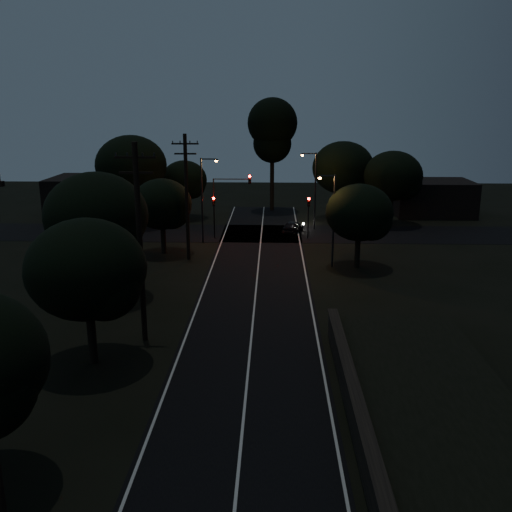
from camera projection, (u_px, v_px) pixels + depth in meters
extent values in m
cube|color=black|center=(255.00, 299.00, 38.78)|extent=(8.00, 70.00, 0.02)
cube|color=black|center=(261.00, 233.00, 58.08)|extent=(60.00, 8.00, 0.02)
cube|color=beige|center=(255.00, 299.00, 38.78)|extent=(0.12, 70.00, 0.01)
cube|color=beige|center=(200.00, 298.00, 38.89)|extent=(0.12, 70.00, 0.01)
cube|color=beige|center=(310.00, 299.00, 38.67)|extent=(0.12, 70.00, 0.01)
cube|color=black|center=(368.00, 460.00, 20.12)|extent=(0.40, 26.00, 1.50)
cube|color=black|center=(369.00, 440.00, 19.91)|extent=(0.55, 26.00, 0.10)
cube|color=black|center=(464.00, 466.00, 20.06)|extent=(6.50, 26.00, 1.20)
cylinder|color=black|center=(140.00, 245.00, 30.77)|extent=(0.30, 0.30, 11.00)
cube|color=black|center=(135.00, 157.00, 29.54)|extent=(2.20, 0.12, 0.12)
cube|color=black|center=(136.00, 173.00, 29.75)|extent=(1.80, 0.12, 0.12)
cylinder|color=black|center=(187.00, 198.00, 47.24)|extent=(0.30, 0.30, 10.50)
cube|color=black|center=(185.00, 144.00, 46.07)|extent=(2.20, 0.12, 0.12)
cube|color=black|center=(185.00, 154.00, 46.28)|extent=(1.80, 0.12, 0.12)
cylinder|color=black|center=(92.00, 337.00, 29.01)|extent=(0.44, 0.44, 2.80)
ellipsoid|color=black|center=(86.00, 269.00, 28.06)|extent=(5.93, 5.93, 5.04)
sphere|color=black|center=(105.00, 284.00, 27.62)|extent=(3.56, 3.56, 3.56)
cylinder|color=black|center=(101.00, 276.00, 38.69)|extent=(0.44, 0.44, 3.16)
ellipsoid|color=black|center=(96.00, 216.00, 37.60)|extent=(6.81, 6.81, 5.79)
sphere|color=black|center=(112.00, 228.00, 37.09)|extent=(4.09, 4.09, 4.09)
cylinder|color=black|center=(163.00, 240.00, 50.30)|extent=(0.44, 0.44, 2.44)
ellipsoid|color=black|center=(162.00, 204.00, 49.46)|extent=(5.21, 5.21, 4.43)
sphere|color=black|center=(171.00, 211.00, 49.07)|extent=(3.13, 3.13, 3.13)
cylinder|color=black|center=(185.00, 207.00, 65.75)|extent=(0.44, 0.44, 2.42)
ellipsoid|color=black|center=(184.00, 180.00, 64.92)|extent=(5.19, 5.19, 4.41)
sphere|color=black|center=(192.00, 185.00, 64.53)|extent=(3.12, 3.12, 3.12)
cylinder|color=black|center=(134.00, 208.00, 61.89)|extent=(0.44, 0.44, 3.59)
ellipsoid|color=black|center=(131.00, 165.00, 60.68)|extent=(7.55, 7.55, 6.42)
sphere|color=black|center=(142.00, 174.00, 60.11)|extent=(4.53, 4.53, 4.53)
cylinder|color=black|center=(342.00, 205.00, 65.10)|extent=(0.44, 0.44, 3.22)
ellipsoid|color=black|center=(343.00, 168.00, 64.00)|extent=(6.93, 6.93, 5.89)
sphere|color=black|center=(355.00, 175.00, 63.48)|extent=(4.16, 4.16, 4.16)
cylinder|color=black|center=(391.00, 211.00, 62.10)|extent=(0.44, 0.44, 2.94)
ellipsoid|color=black|center=(393.00, 176.00, 61.10)|extent=(6.28, 6.28, 5.34)
sphere|color=black|center=(404.00, 183.00, 60.62)|extent=(3.77, 3.77, 3.77)
cylinder|color=black|center=(357.00, 252.00, 45.93)|extent=(0.44, 0.44, 2.51)
ellipsoid|color=black|center=(359.00, 212.00, 45.08)|extent=(5.34, 5.34, 4.54)
sphere|color=black|center=(372.00, 220.00, 44.68)|extent=(3.20, 3.20, 3.20)
cylinder|color=black|center=(272.00, 180.00, 69.62)|extent=(0.50, 0.50, 7.43)
sphere|color=black|center=(272.00, 123.00, 67.83)|extent=(5.95, 5.95, 5.95)
sphere|color=black|center=(272.00, 144.00, 68.46)|extent=(4.60, 4.60, 4.60)
cube|color=black|center=(95.00, 196.00, 67.75)|extent=(10.00, 8.00, 4.40)
cube|color=black|center=(432.00, 198.00, 67.57)|extent=(9.00, 7.00, 4.00)
cylinder|color=black|center=(214.00, 222.00, 55.87)|extent=(0.12, 0.12, 3.20)
cube|color=black|center=(214.00, 201.00, 55.33)|extent=(0.28, 0.22, 0.90)
sphere|color=#FF0705|center=(214.00, 198.00, 55.13)|extent=(0.22, 0.22, 0.22)
cylinder|color=black|center=(308.00, 222.00, 55.59)|extent=(0.12, 0.12, 3.20)
cube|color=black|center=(309.00, 202.00, 55.06)|extent=(0.28, 0.22, 0.90)
sphere|color=#FF0705|center=(309.00, 199.00, 54.85)|extent=(0.22, 0.22, 0.22)
cylinder|color=black|center=(214.00, 213.00, 55.63)|extent=(0.12, 0.12, 5.00)
cube|color=black|center=(250.00, 179.00, 54.66)|extent=(0.28, 0.22, 0.90)
sphere|color=#FF0705|center=(250.00, 176.00, 54.46)|extent=(0.22, 0.22, 0.22)
cube|color=black|center=(232.00, 179.00, 54.72)|extent=(3.50, 0.08, 0.08)
cylinder|color=black|center=(202.00, 201.00, 53.34)|extent=(0.16, 0.16, 8.00)
cube|color=black|center=(209.00, 159.00, 52.29)|extent=(1.40, 0.10, 0.10)
cube|color=black|center=(216.00, 160.00, 52.29)|extent=(0.35, 0.22, 0.12)
sphere|color=orange|center=(216.00, 161.00, 52.31)|extent=(0.26, 0.26, 0.26)
cylinder|color=black|center=(315.00, 192.00, 58.80)|extent=(0.16, 0.16, 8.00)
cube|color=black|center=(309.00, 154.00, 57.80)|extent=(1.40, 0.10, 0.10)
cube|color=black|center=(302.00, 154.00, 57.83)|extent=(0.35, 0.22, 0.12)
sphere|color=orange|center=(302.00, 155.00, 57.86)|extent=(0.26, 0.26, 0.26)
cylinder|color=black|center=(334.00, 222.00, 45.34)|extent=(0.16, 0.16, 7.50)
cube|color=black|center=(328.00, 176.00, 44.40)|extent=(1.20, 0.10, 0.10)
cube|color=black|center=(320.00, 176.00, 44.43)|extent=(0.35, 0.22, 0.12)
sphere|color=orange|center=(320.00, 178.00, 44.46)|extent=(0.26, 0.26, 0.26)
imported|color=black|center=(293.00, 227.00, 58.38)|extent=(2.58, 3.82, 1.21)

